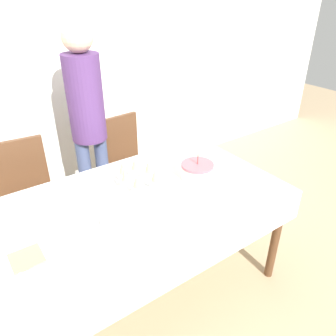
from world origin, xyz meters
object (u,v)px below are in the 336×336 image
Objects in this scene: birthday_cake at (197,171)px; dining_chair_far_right at (126,165)px; dining_chair_far_left at (27,197)px; champagne_tray at (137,179)px; person_standing at (87,113)px; plate_stack_main at (121,221)px; plate_stack_dessert at (117,201)px.

dining_chair_far_right is at bearing 96.62° from birthday_cake.
dining_chair_far_right is (0.86, 0.00, 0.00)m from dining_chair_far_left.
champagne_tray is 0.82m from person_standing.
dining_chair_far_left is 0.79m from person_standing.
plate_stack_main is at bearing -73.52° from dining_chair_far_left.
plate_stack_main is (-0.56, -1.00, 0.28)m from dining_chair_far_right.
person_standing is at bearing 4.91° from dining_chair_far_left.
champagne_tray is 0.20× the size of person_standing.
dining_chair_far_left is at bearing 115.08° from plate_stack_dessert.
birthday_cake is 1.01m from person_standing.
champagne_tray reaches higher than plate_stack_dessert.
person_standing is at bearing 75.11° from plate_stack_main.
dining_chair_far_left is 4.30× the size of birthday_cake.
plate_stack_dessert is (-0.18, -0.06, -0.07)m from champagne_tray.
dining_chair_far_left is 1.33m from birthday_cake.
person_standing reaches higher than champagne_tray.
dining_chair_far_left is 0.92m from plate_stack_dessert.
person_standing is at bearing 88.35° from champagne_tray.
person_standing is (0.02, 0.79, 0.20)m from champagne_tray.
plate_stack_main is at bearing -104.89° from person_standing.
plate_stack_dessert is at bearing -121.18° from dining_chair_far_right.
dining_chair_far_right is 4.30× the size of birthday_cake.
dining_chair_far_left is at bearing -175.09° from person_standing.
dining_chair_far_left is 5.86× the size of plate_stack_dessert.
plate_stack_dessert is (-0.59, 0.06, -0.04)m from birthday_cake.
birthday_cake is 1.36× the size of plate_stack_dessert.
birthday_cake is at bearing -41.87° from dining_chair_far_left.
birthday_cake reaches higher than dining_chair_far_right.
birthday_cake is at bearing -16.10° from champagne_tray.
birthday_cake is at bearing -67.18° from person_standing.
dining_chair_far_right is 0.92m from birthday_cake.
plate_stack_main is 0.22m from plate_stack_dessert.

